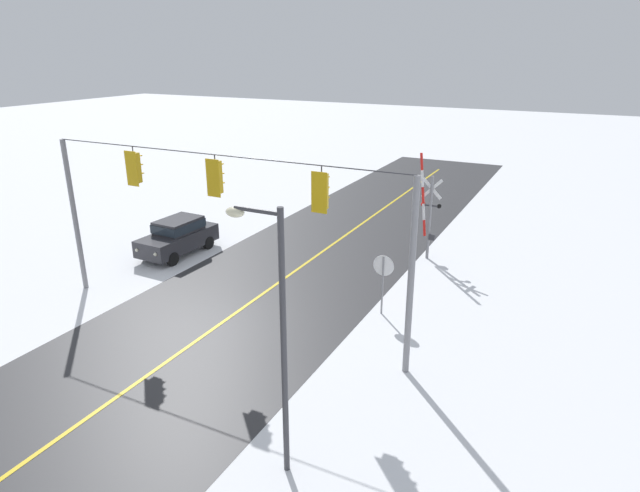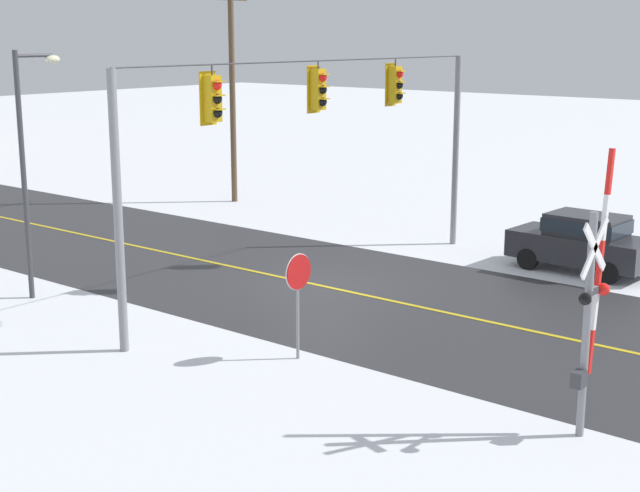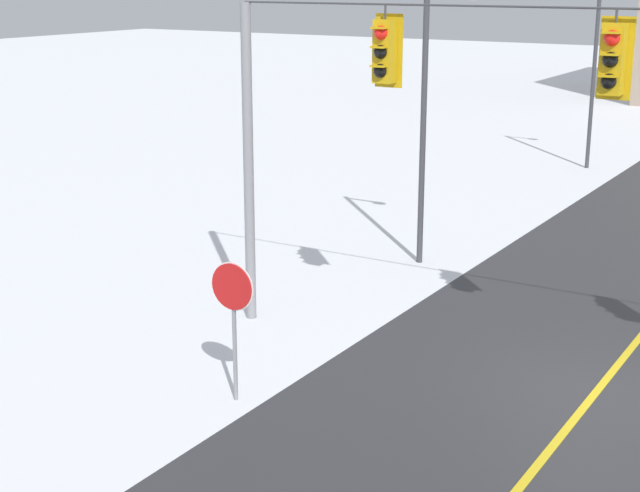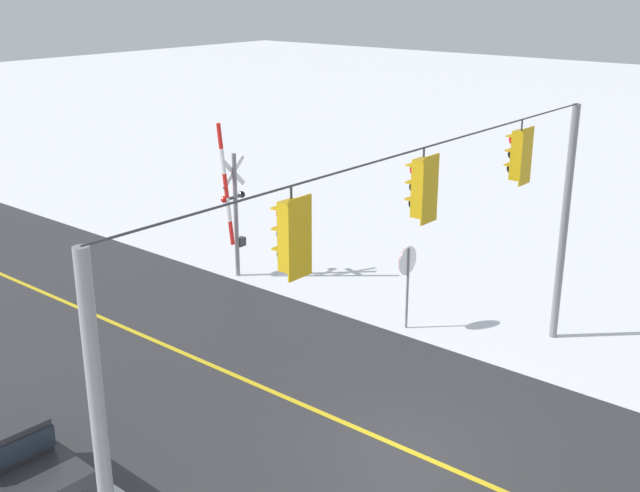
# 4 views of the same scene
# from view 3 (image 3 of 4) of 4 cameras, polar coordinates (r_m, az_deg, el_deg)

# --- Properties ---
(ground_plane) EXTENTS (160.00, 160.00, 0.00)m
(ground_plane) POSITION_cam_3_polar(r_m,az_deg,el_deg) (16.87, 15.96, -8.30)
(ground_plane) COLOR white
(signal_span) EXTENTS (14.20, 0.47, 6.22)m
(signal_span) POSITION_cam_3_polar(r_m,az_deg,el_deg) (15.68, 16.66, 6.33)
(signal_span) COLOR gray
(signal_span) RESTS_ON ground
(stop_sign) EXTENTS (0.80, 0.09, 2.35)m
(stop_sign) POSITION_cam_3_polar(r_m,az_deg,el_deg) (15.39, -5.17, -3.22)
(stop_sign) COLOR gray
(stop_sign) RESTS_ON ground
(streetlamp_near) EXTENTS (1.39, 0.28, 6.50)m
(streetlamp_near) POSITION_cam_3_polar(r_m,az_deg,el_deg) (22.54, 6.64, 8.56)
(streetlamp_near) COLOR #38383D
(streetlamp_near) RESTS_ON ground
(streetlamp_far) EXTENTS (1.39, 0.28, 6.50)m
(streetlamp_far) POSITION_cam_3_polar(r_m,az_deg,el_deg) (35.44, 16.24, 10.64)
(streetlamp_far) COLOR #38383D
(streetlamp_far) RESTS_ON ground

